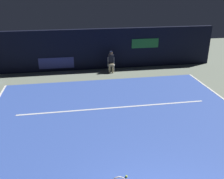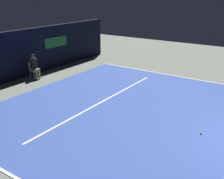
{
  "view_description": "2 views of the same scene",
  "coord_description": "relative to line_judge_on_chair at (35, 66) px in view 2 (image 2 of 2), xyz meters",
  "views": [
    {
      "loc": [
        -1.82,
        -3.41,
        5.19
      ],
      "look_at": [
        -0.16,
        6.29,
        1.07
      ],
      "focal_mm": 40.54,
      "sensor_mm": 36.0,
      "label": 1
    },
    {
      "loc": [
        -8.88,
        0.1,
        4.59
      ],
      "look_at": [
        -0.32,
        5.91,
        0.83
      ],
      "focal_mm": 43.86,
      "sensor_mm": 36.0,
      "label": 2
    }
  ],
  "objects": [
    {
      "name": "ground_plane",
      "position": [
        -0.71,
        -7.06,
        -0.69
      ],
      "size": [
        31.63,
        31.63,
        0.0
      ],
      "primitive_type": "plane",
      "color": "gray"
    },
    {
      "name": "line_service",
      "position": [
        -0.71,
        -5.07,
        -0.67
      ],
      "size": [
        8.54,
        0.1,
        0.01
      ],
      "primitive_type": "cube",
      "color": "white",
      "rests_on": "court_surface"
    },
    {
      "name": "court_surface",
      "position": [
        -0.71,
        -7.06,
        -0.68
      ],
      "size": [
        10.95,
        11.32,
        0.01
      ],
      "primitive_type": "cube",
      "color": "#3856B2",
      "rests_on": "ground"
    },
    {
      "name": "line_judge_on_chair",
      "position": [
        0.0,
        0.0,
        0.0
      ],
      "size": [
        0.49,
        0.57,
        1.32
      ],
      "color": "white",
      "rests_on": "ground"
    },
    {
      "name": "back_wall",
      "position": [
        -0.71,
        0.82,
        0.61
      ],
      "size": [
        15.42,
        0.33,
        2.6
      ],
      "color": "black",
      "rests_on": "ground"
    },
    {
      "name": "line_sideline_left",
      "position": [
        4.71,
        -7.06,
        -0.67
      ],
      "size": [
        0.1,
        11.32,
        0.01
      ],
      "primitive_type": "cube",
      "color": "white",
      "rests_on": "court_surface"
    },
    {
      "name": "tennis_ball",
      "position": [
        -1.14,
        -9.52,
        -0.64
      ],
      "size": [
        0.07,
        0.07,
        0.07
      ],
      "primitive_type": "sphere",
      "color": "#CCE033",
      "rests_on": "court_surface"
    }
  ]
}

